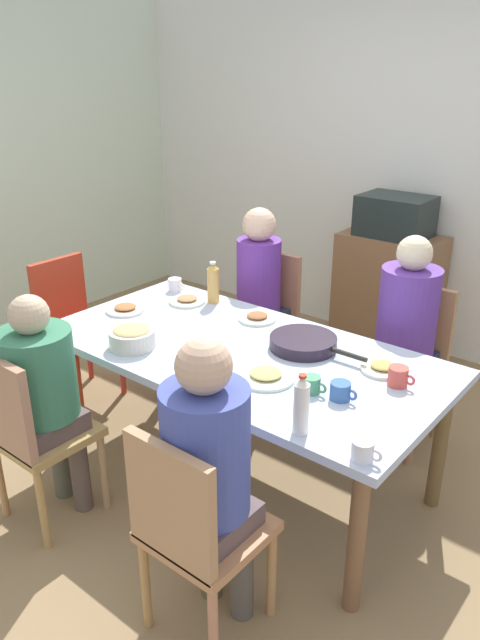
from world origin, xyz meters
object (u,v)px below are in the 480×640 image
object	(u,v)px
chair_0	(408,355)
bowl_0	(132,337)
person_2	(257,286)
person_4	(42,387)
microwave	(395,216)
plate_2	(125,309)
person_3	(208,465)
cup_2	(341,391)
cup_1	(175,285)
chair_4	(29,428)
bottle_1	(213,283)
bottle_0	(301,406)
chair_1	(72,321)
chair_2	(266,313)
cup_4	(398,377)
cup_0	(312,385)
plate_1	(383,368)
serving_pan	(304,343)
plate_3	(266,376)
cup_3	(363,450)
plate_4	(257,318)
dining_table	(240,361)
person_0	(406,324)
plate_0	(187,300)
side_cabinet	(387,295)

from	to	relation	value
chair_0	bowl_0	xyz separation A→B (m)	(-0.92, -1.20, 0.27)
person_2	person_4	size ratio (longest dim) A/B	1.08
microwave	plate_2	bearing A→B (deg)	-110.73
person_3	cup_2	xyz separation A→B (m)	(0.13, 0.68, 0.04)
person_2	cup_1	world-z (taller)	person_2
plate_2	microwave	bearing A→B (deg)	69.27
person_4	cup_2	distance (m)	1.32
chair_4	bottle_1	distance (m)	1.31
chair_0	person_4	world-z (taller)	person_4
chair_0	cup_1	world-z (taller)	chair_0
bottle_1	bottle_0	bearing A→B (deg)	-35.29
chair_1	person_3	world-z (taller)	person_3
chair_2	cup_4	xyz separation A→B (m)	(1.27, -0.74, 0.26)
chair_2	cup_2	bearing A→B (deg)	-41.51
chair_2	microwave	xyz separation A→B (m)	(0.40, 0.96, 0.53)
cup_0	chair_2	bearing A→B (deg)	134.41
bowl_0	bottle_1	xyz separation A→B (m)	(-0.09, 0.71, 0.06)
bowl_0	microwave	distance (m)	2.20
chair_2	plate_2	size ratio (longest dim) A/B	4.15
plate_1	serving_pan	distance (m)	0.41
cup_2	bottle_1	xyz separation A→B (m)	(-1.14, 0.50, 0.08)
chair_0	cup_1	bearing A→B (deg)	-159.43
plate_1	plate_3	bearing A→B (deg)	-132.91
person_3	cup_3	size ratio (longest dim) A/B	10.45
plate_2	cup_1	world-z (taller)	cup_1
chair_0	chair_1	size ratio (longest dim) A/B	1.00
plate_4	chair_0	bearing A→B (deg)	40.07
dining_table	cup_0	size ratio (longest dim) A/B	17.54
bottle_1	person_0	bearing A→B (deg)	21.90
chair_1	bowl_0	distance (m)	1.05
plate_2	cup_4	size ratio (longest dim) A/B	1.78
chair_1	chair_4	world-z (taller)	same
person_0	person_4	world-z (taller)	person_0
chair_0	plate_4	bearing A→B (deg)	-139.93
chair_2	person_4	xyz separation A→B (m)	(-0.00, -1.68, 0.17)
cup_2	cup_3	world-z (taller)	cup_2
cup_3	cup_4	xyz separation A→B (m)	(-0.14, 0.57, 0.01)
serving_pan	bottle_0	bearing A→B (deg)	-57.53
person_3	bottle_0	distance (m)	0.41
chair_4	cup_0	distance (m)	1.28
dining_table	microwave	world-z (taller)	microwave
plate_0	bottle_1	bearing A→B (deg)	40.93
person_2	plate_3	distance (m)	1.24
plate_2	bowl_0	size ratio (longest dim) A/B	0.95
bowl_0	side_cabinet	size ratio (longest dim) A/B	0.25
microwave	plate_4	bearing A→B (deg)	-92.08
plate_4	plate_1	bearing A→B (deg)	-7.94
chair_0	cup_2	world-z (taller)	chair_0
dining_table	plate_4	world-z (taller)	plate_4
plate_0	cup_2	size ratio (longest dim) A/B	1.73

